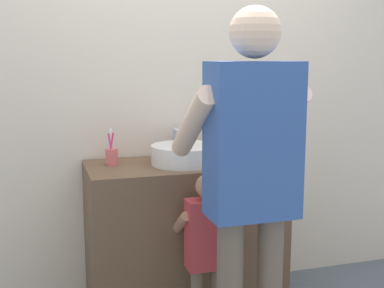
{
  "coord_description": "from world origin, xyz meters",
  "views": [
    {
      "loc": [
        -0.81,
        -2.49,
        1.51
      ],
      "look_at": [
        0.0,
        0.15,
        1.03
      ],
      "focal_mm": 47.93,
      "sensor_mm": 36.0,
      "label": 1
    }
  ],
  "objects_px": {
    "child_toddler": "(206,244)",
    "adult_parent": "(251,164)",
    "soap_bottle": "(232,148)",
    "toothbrush_cup": "(112,156)"
  },
  "relations": [
    {
      "from": "child_toddler",
      "to": "toothbrush_cup",
      "type": "bearing_deg",
      "value": 130.67
    },
    {
      "from": "soap_bottle",
      "to": "child_toddler",
      "type": "height_order",
      "value": "soap_bottle"
    },
    {
      "from": "soap_bottle",
      "to": "adult_parent",
      "type": "relative_size",
      "value": 0.1
    },
    {
      "from": "soap_bottle",
      "to": "adult_parent",
      "type": "xyz_separation_m",
      "value": [
        -0.21,
        -0.75,
        0.07
      ]
    },
    {
      "from": "toothbrush_cup",
      "to": "child_toddler",
      "type": "relative_size",
      "value": 0.23
    },
    {
      "from": "soap_bottle",
      "to": "adult_parent",
      "type": "bearing_deg",
      "value": -105.3
    },
    {
      "from": "soap_bottle",
      "to": "child_toddler",
      "type": "distance_m",
      "value": 0.67
    },
    {
      "from": "child_toddler",
      "to": "adult_parent",
      "type": "relative_size",
      "value": 0.53
    },
    {
      "from": "toothbrush_cup",
      "to": "soap_bottle",
      "type": "relative_size",
      "value": 1.25
    },
    {
      "from": "child_toddler",
      "to": "adult_parent",
      "type": "distance_m",
      "value": 0.59
    }
  ]
}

